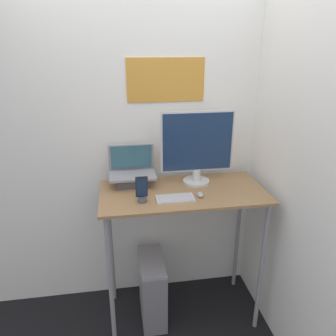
# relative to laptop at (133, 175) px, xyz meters

# --- Properties ---
(wall_back) EXTENTS (6.00, 0.06, 2.60)m
(wall_back) POSITION_rel_laptop_xyz_m (0.34, 0.20, 0.13)
(wall_back) COLOR white
(wall_back) RESTS_ON ground_plane
(wall_side_right) EXTENTS (0.05, 6.00, 2.60)m
(wall_side_right) POSITION_rel_laptop_xyz_m (1.02, -0.46, 0.13)
(wall_side_right) COLOR white
(wall_side_right) RESTS_ON ground_plane
(desk) EXTENTS (1.17, 0.58, 1.09)m
(desk) POSITION_rel_laptop_xyz_m (0.34, -0.17, -0.22)
(desk) COLOR #936D47
(desk) RESTS_ON ground_plane
(laptop) EXTENTS (0.34, 0.23, 0.29)m
(laptop) POSITION_rel_laptop_xyz_m (0.00, 0.00, 0.00)
(laptop) COLOR #4C4C51
(laptop) RESTS_ON desk
(monitor) EXTENTS (0.53, 0.20, 0.54)m
(monitor) POSITION_rel_laptop_xyz_m (0.47, -0.04, 0.19)
(monitor) COLOR silver
(monitor) RESTS_ON desk
(keyboard) EXTENTS (0.25, 0.12, 0.02)m
(keyboard) POSITION_rel_laptop_xyz_m (0.26, -0.30, -0.07)
(keyboard) COLOR silver
(keyboard) RESTS_ON desk
(mouse) EXTENTS (0.04, 0.07, 0.03)m
(mouse) POSITION_rel_laptop_xyz_m (0.44, -0.28, -0.06)
(mouse) COLOR #99999E
(mouse) RESTS_ON desk
(cell_phone) EXTENTS (0.08, 0.07, 0.18)m
(cell_phone) POSITION_rel_laptop_xyz_m (0.04, -0.29, -0.01)
(cell_phone) COLOR #4C4C51
(cell_phone) RESTS_ON desk
(computer_tower) EXTENTS (0.18, 0.43, 0.53)m
(computer_tower) POSITION_rel_laptop_xyz_m (0.11, -0.17, -0.90)
(computer_tower) COLOR gray
(computer_tower) RESTS_ON ground_plane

